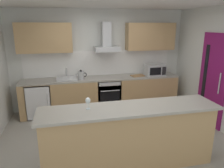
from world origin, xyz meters
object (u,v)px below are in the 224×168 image
(microwave, at_px, (155,70))
(sink, at_px, (67,78))
(refrigerator, at_px, (39,100))
(chopping_board, at_px, (138,76))
(range_hood, at_px, (106,42))
(oven, at_px, (108,94))
(wine_glass, at_px, (88,101))
(kettle, at_px, (81,75))

(microwave, height_order, sink, microwave)
(sink, bearing_deg, refrigerator, -178.86)
(sink, relative_size, chopping_board, 1.47)
(refrigerator, xyz_separation_m, range_hood, (1.72, 0.13, 1.36))
(oven, bearing_deg, microwave, -1.25)
(microwave, distance_m, chopping_board, 0.50)
(sink, height_order, range_hood, range_hood)
(oven, relative_size, range_hood, 1.11)
(refrigerator, height_order, wine_glass, wine_glass)
(oven, distance_m, refrigerator, 1.72)
(oven, distance_m, microwave, 1.41)
(kettle, bearing_deg, sink, 172.75)
(range_hood, bearing_deg, microwave, -7.01)
(microwave, xyz_separation_m, chopping_board, (-0.48, 0.00, -0.14))
(range_hood, xyz_separation_m, chopping_board, (0.80, -0.15, -0.88))
(sink, relative_size, kettle, 1.73)
(chopping_board, bearing_deg, wine_glass, -124.79)
(refrigerator, distance_m, kettle, 1.19)
(kettle, height_order, wine_glass, wine_glass)
(refrigerator, bearing_deg, chopping_board, -0.48)
(range_hood, bearing_deg, kettle, -166.56)
(wine_glass, bearing_deg, chopping_board, 55.21)
(chopping_board, bearing_deg, range_hood, 169.22)
(microwave, bearing_deg, kettle, -179.83)
(refrigerator, relative_size, chopping_board, 2.50)
(microwave, xyz_separation_m, range_hood, (-1.28, 0.16, 0.74))
(range_hood, distance_m, chopping_board, 1.20)
(microwave, relative_size, range_hood, 0.69)
(kettle, bearing_deg, wine_glass, -91.78)
(refrigerator, relative_size, sink, 1.70)
(oven, distance_m, wine_glass, 2.48)
(range_hood, bearing_deg, chopping_board, -10.78)
(sink, xyz_separation_m, kettle, (0.35, -0.04, 0.08))
(kettle, xyz_separation_m, range_hood, (0.68, 0.16, 0.78))
(refrigerator, distance_m, sink, 0.85)
(kettle, bearing_deg, oven, 2.82)
(sink, xyz_separation_m, range_hood, (1.03, 0.12, 0.86))
(oven, relative_size, refrigerator, 0.94)
(microwave, xyz_separation_m, sink, (-2.31, 0.04, -0.12))
(microwave, bearing_deg, refrigerator, 179.52)
(range_hood, bearing_deg, oven, -90.00)
(kettle, distance_m, chopping_board, 1.49)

